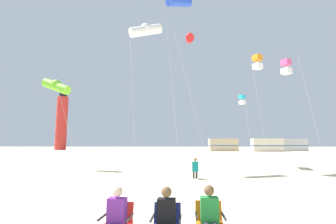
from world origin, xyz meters
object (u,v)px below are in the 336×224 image
object	(u,v)px
kite_tube_scarlet	(190,38)
kite_tube_white	(146,30)
rv_van_silver	(291,145)
camp_chair_navy	(167,222)
kite_tube_lime	(56,86)
spectator_navy_chair	(166,218)
camp_chair_red	(118,221)
kite_box_orange	(257,62)
camp_chair_orange	(209,220)
spectator_orange_chair	(210,216)
kite_box_rainbow	(286,67)
kite_tube_blue	(179,2)
rv_van_cream	(267,145)
spectator_red_chair	(115,217)
lighthouse_distant	(62,120)
rv_van_tan	(223,145)
kite_flyer_standing	(195,168)
kite_box_cyan	(242,100)

from	to	relation	value
kite_tube_scarlet	kite_tube_white	world-z (taller)	kite_tube_scarlet
rv_van_silver	camp_chair_navy	bearing A→B (deg)	-116.08
camp_chair_navy	kite_tube_lime	xyz separation A→B (m)	(-8.82, 13.35, 5.81)
kite_tube_lime	rv_van_silver	world-z (taller)	kite_tube_lime
spectator_navy_chair	kite_tube_white	distance (m)	15.32
camp_chair_red	kite_box_orange	size ratio (longest dim) A/B	0.09
spectator_navy_chair	camp_chair_orange	size ratio (longest dim) A/B	1.41
spectator_orange_chair	kite_box_rainbow	world-z (taller)	kite_box_rainbow
kite_tube_scarlet	kite_tube_blue	size ratio (longest dim) A/B	0.88
kite_tube_white	rv_van_cream	xyz separation A→B (m)	(22.43, 36.31, -8.66)
camp_chair_red	kite_tube_blue	bearing A→B (deg)	88.99
spectator_red_chair	rv_van_cream	size ratio (longest dim) A/B	0.18
spectator_navy_chair	kite_tube_lime	distance (m)	17.09
lighthouse_distant	rv_van_tan	bearing A→B (deg)	-10.80
kite_tube_white	lighthouse_distant	xyz separation A→B (m)	(-27.22, 46.60, -2.21)
kite_flyer_standing	kite_box_orange	size ratio (longest dim) A/B	0.13
kite_box_orange	kite_tube_blue	world-z (taller)	kite_tube_blue
spectator_orange_chair	kite_tube_scarlet	bearing A→B (deg)	89.24
kite_tube_scarlet	rv_van_tan	size ratio (longest dim) A/B	1.86
spectator_orange_chair	lighthouse_distant	bearing A→B (deg)	119.62
kite_flyer_standing	rv_van_silver	xyz separation A→B (m)	(26.22, 42.85, 0.78)
kite_box_cyan	rv_van_silver	xyz separation A→B (m)	(18.79, 26.81, -5.81)
camp_chair_navy	camp_chair_orange	size ratio (longest dim) A/B	1.00
kite_tube_blue	lighthouse_distant	size ratio (longest dim) A/B	0.82
kite_box_rainbow	kite_tube_lime	bearing A→B (deg)	-179.35
camp_chair_red	kite_box_orange	bearing A→B (deg)	66.66
kite_flyer_standing	kite_box_rainbow	size ratio (longest dim) A/B	0.14
spectator_red_chair	kite_tube_scarlet	size ratio (longest dim) A/B	0.10
rv_van_tan	rv_van_silver	distance (m)	15.88
kite_box_cyan	lighthouse_distant	xyz separation A→B (m)	(-37.80, 33.61, 0.63)
camp_chair_red	spectator_navy_chair	size ratio (longest dim) A/B	0.71
spectator_navy_chair	camp_chair_orange	world-z (taller)	spectator_navy_chair
rv_van_cream	kite_tube_scarlet	bearing A→B (deg)	-119.73
kite_tube_scarlet	kite_box_rainbow	distance (m)	8.55
spectator_orange_chair	spectator_navy_chair	bearing A→B (deg)	-166.70
kite_box_cyan	rv_van_tan	bearing A→B (deg)	83.50
spectator_orange_chair	spectator_red_chair	bearing A→B (deg)	-173.82
camp_chair_red	kite_box_cyan	size ratio (longest dim) A/B	0.11
lighthouse_distant	camp_chair_navy	bearing A→B (deg)	-63.59
spectator_red_chair	kite_box_orange	bearing A→B (deg)	66.86
spectator_navy_chair	spectator_orange_chair	xyz separation A→B (m)	(0.83, 0.16, 0.00)
rv_van_cream	rv_van_silver	xyz separation A→B (m)	(6.95, 3.48, 0.00)
camp_chair_red	spectator_orange_chair	bearing A→B (deg)	5.26
kite_box_orange	rv_van_tan	distance (m)	37.43
spectator_red_chair	spectator_navy_chair	size ratio (longest dim) A/B	1.00
spectator_red_chair	spectator_navy_chair	xyz separation A→B (m)	(0.94, -0.05, 0.00)
kite_tube_lime	kite_box_cyan	distance (m)	21.02
spectator_navy_chair	kite_box_cyan	size ratio (longest dim) A/B	0.15
rv_van_tan	kite_flyer_standing	bearing A→B (deg)	-106.34
spectator_red_chair	kite_tube_lime	xyz separation A→B (m)	(-7.87, 13.45, 5.70)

